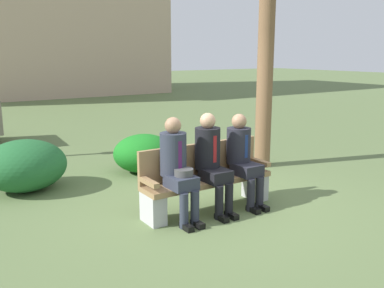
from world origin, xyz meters
The scene contains 7 objects.
ground_plane centered at (0.00, 0.00, 0.00)m, with size 80.00×80.00×0.00m, color #5A6E41.
park_bench centered at (-0.21, -0.02, 0.42)m, with size 1.89×0.44×0.90m.
seated_man_left centered at (-0.74, -0.15, 0.74)m, with size 0.34×0.72×1.33m.
seated_man_middle centered at (-0.21, -0.14, 0.75)m, with size 0.34×0.72×1.34m.
seated_man_right centered at (0.33, -0.14, 0.72)m, with size 0.34×0.72×1.28m.
shrub_near_bench centered at (-0.07, 2.13, 0.34)m, with size 1.10×1.01×0.69m, color #1A761F.
shrub_mid_lawn centered at (-2.10, 2.17, 0.40)m, with size 1.28×1.18×0.80m, color #215F2E.
Camera 1 is at (-3.42, -4.59, 2.11)m, focal length 39.83 mm.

